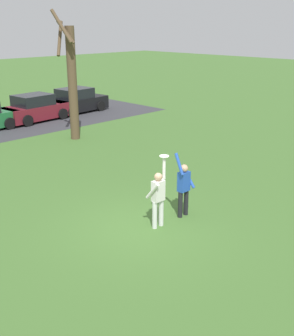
% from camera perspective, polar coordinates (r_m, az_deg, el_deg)
% --- Properties ---
extents(ground_plane, '(120.00, 120.00, 0.00)m').
position_cam_1_polar(ground_plane, '(12.36, -0.92, -7.94)').
color(ground_plane, '#426B2D').
extents(person_catcher, '(0.55, 0.49, 2.08)m').
position_cam_1_polar(person_catcher, '(11.98, 1.51, -3.69)').
color(person_catcher, silver).
rests_on(person_catcher, ground_plane).
extents(person_defender, '(0.55, 0.49, 2.04)m').
position_cam_1_polar(person_defender, '(12.71, 4.96, -2.41)').
color(person_defender, black).
rests_on(person_defender, ground_plane).
extents(frisbee_disc, '(0.27, 0.27, 0.02)m').
position_cam_1_polar(frisbee_disc, '(11.76, 2.33, 1.61)').
color(frisbee_disc, white).
rests_on(frisbee_disc, person_catcher).
extents(parked_car_maroon, '(4.23, 2.29, 1.59)m').
position_cam_1_polar(parked_car_maroon, '(26.56, -14.79, 7.72)').
color(parked_car_maroon, maroon).
rests_on(parked_car_maroon, ground_plane).
extents(parked_car_black, '(4.23, 2.29, 1.59)m').
position_cam_1_polar(parked_car_black, '(28.64, -9.48, 8.86)').
color(parked_car_black, black).
rests_on(parked_car_black, ground_plane).
extents(bare_tree_tall, '(1.02, 1.52, 6.23)m').
position_cam_1_polar(bare_tree_tall, '(21.45, -10.12, 11.64)').
color(bare_tree_tall, brown).
rests_on(bare_tree_tall, ground_plane).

